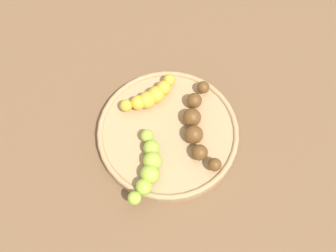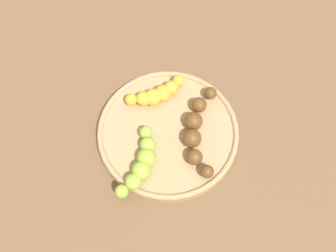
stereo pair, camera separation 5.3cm
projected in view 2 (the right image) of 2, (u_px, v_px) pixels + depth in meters
ground_plane at (168, 135)px, 0.74m from camera, size 2.40×2.40×0.00m
fruit_bowl at (168, 132)px, 0.72m from camera, size 0.25×0.25×0.02m
banana_overripe at (197, 130)px, 0.70m from camera, size 0.13×0.13×0.03m
banana_spotted at (157, 94)px, 0.73m from camera, size 0.05×0.11×0.03m
banana_green at (141, 163)px, 0.67m from camera, size 0.08×0.11×0.03m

